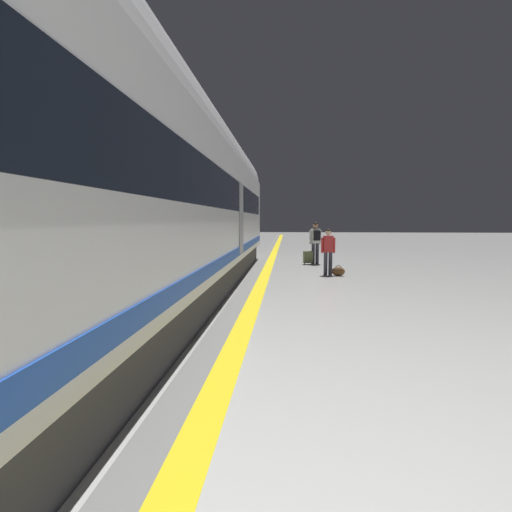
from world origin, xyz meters
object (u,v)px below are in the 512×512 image
object	(u,v)px
high_speed_train	(92,176)
suitcase_mid	(308,257)
duffel_bag_near	(338,271)
passenger_near	(328,248)
passenger_mid	(316,239)

from	to	relation	value
high_speed_train	suitcase_mid	bearing A→B (deg)	71.75
duffel_bag_near	high_speed_train	bearing A→B (deg)	-120.22
passenger_near	suitcase_mid	size ratio (longest dim) A/B	2.84
passenger_mid	suitcase_mid	distance (m)	0.84
high_speed_train	passenger_near	world-z (taller)	high_speed_train
high_speed_train	passenger_mid	size ratio (longest dim) A/B	17.40
passenger_near	passenger_mid	world-z (taller)	passenger_mid
duffel_bag_near	suitcase_mid	size ratio (longest dim) A/B	0.80
passenger_near	duffel_bag_near	distance (m)	0.87
high_speed_train	passenger_near	xyz separation A→B (m)	(4.18, 7.99, -1.59)
passenger_near	suitcase_mid	world-z (taller)	passenger_near
high_speed_train	duffel_bag_near	size ratio (longest dim) A/B	69.69
passenger_mid	passenger_near	bearing A→B (deg)	-86.60
duffel_bag_near	suitcase_mid	xyz separation A→B (m)	(-0.85, 3.36, 0.15)
high_speed_train	suitcase_mid	world-z (taller)	high_speed_train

